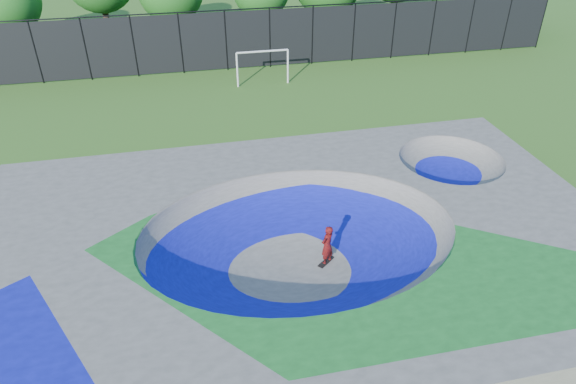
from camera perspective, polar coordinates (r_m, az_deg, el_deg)
ground at (r=18.42m, az=1.11°, el=-7.92°), size 120.00×120.00×0.00m
skate_deck at (r=17.94m, az=1.14°, el=-6.09°), size 22.00×14.00×1.50m
skater at (r=18.00m, az=4.37°, el=-5.91°), size 0.68×0.64×1.57m
skateboard at (r=18.48m, az=4.27°, el=-7.75°), size 0.75×0.66×0.05m
soccer_goal at (r=33.35m, az=-2.84°, el=14.32°), size 3.38×0.12×2.23m
fence at (r=36.14m, az=-6.90°, el=16.48°), size 48.09×0.09×4.04m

